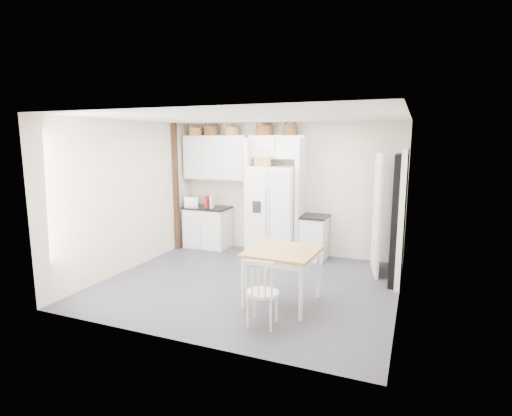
% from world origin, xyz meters
% --- Properties ---
extents(floor, '(4.50, 4.50, 0.00)m').
position_xyz_m(floor, '(0.00, 0.00, 0.00)').
color(floor, '#45444D').
rests_on(floor, ground).
extents(ceiling, '(4.50, 4.50, 0.00)m').
position_xyz_m(ceiling, '(0.00, 0.00, 2.60)').
color(ceiling, white).
rests_on(ceiling, wall_back).
extents(wall_back, '(4.50, 0.00, 4.50)m').
position_xyz_m(wall_back, '(0.00, 2.00, 1.30)').
color(wall_back, beige).
rests_on(wall_back, floor).
extents(wall_left, '(0.00, 4.00, 4.00)m').
position_xyz_m(wall_left, '(-2.25, 0.00, 1.30)').
color(wall_left, beige).
rests_on(wall_left, floor).
extents(wall_right, '(0.00, 4.00, 4.00)m').
position_xyz_m(wall_right, '(2.25, 0.00, 1.30)').
color(wall_right, beige).
rests_on(wall_right, floor).
extents(refrigerator, '(0.91, 0.73, 1.76)m').
position_xyz_m(refrigerator, '(-0.15, 1.63, 0.88)').
color(refrigerator, white).
rests_on(refrigerator, floor).
extents(base_cab_left, '(0.90, 0.57, 0.83)m').
position_xyz_m(base_cab_left, '(-1.67, 1.70, 0.42)').
color(base_cab_left, silver).
rests_on(base_cab_left, floor).
extents(base_cab_right, '(0.46, 0.55, 0.81)m').
position_xyz_m(base_cab_right, '(0.63, 1.70, 0.40)').
color(base_cab_right, silver).
rests_on(base_cab_right, floor).
extents(dining_table, '(0.97, 0.97, 0.77)m').
position_xyz_m(dining_table, '(0.74, -0.54, 0.39)').
color(dining_table, brown).
rests_on(dining_table, floor).
extents(windsor_chair, '(0.44, 0.41, 0.84)m').
position_xyz_m(windsor_chair, '(0.73, -1.27, 0.42)').
color(windsor_chair, silver).
rests_on(windsor_chair, floor).
extents(counter_left, '(0.94, 0.61, 0.04)m').
position_xyz_m(counter_left, '(-1.67, 1.70, 0.85)').
color(counter_left, black).
rests_on(counter_left, base_cab_left).
extents(counter_right, '(0.50, 0.59, 0.04)m').
position_xyz_m(counter_right, '(0.63, 1.70, 0.83)').
color(counter_right, black).
rests_on(counter_right, base_cab_right).
extents(toaster, '(0.33, 0.25, 0.20)m').
position_xyz_m(toaster, '(-2.02, 1.67, 0.97)').
color(toaster, silver).
rests_on(toaster, counter_left).
extents(cookbook_red, '(0.07, 0.17, 0.25)m').
position_xyz_m(cookbook_red, '(-1.61, 1.62, 1.00)').
color(cookbook_red, '#B11E1F').
rests_on(cookbook_red, counter_left).
extents(cookbook_cream, '(0.06, 0.18, 0.26)m').
position_xyz_m(cookbook_cream, '(-1.51, 1.62, 1.00)').
color(cookbook_cream, silver).
rests_on(cookbook_cream, counter_left).
extents(basket_upper_a, '(0.29, 0.29, 0.16)m').
position_xyz_m(basket_upper_a, '(-1.98, 1.83, 2.43)').
color(basket_upper_a, '#985F3D').
rests_on(basket_upper_a, upper_cabinet).
extents(basket_upper_b, '(0.32, 0.32, 0.19)m').
position_xyz_m(basket_upper_b, '(-1.62, 1.83, 2.44)').
color(basket_upper_b, '#54321F').
rests_on(basket_upper_b, upper_cabinet).
extents(basket_upper_c, '(0.30, 0.30, 0.17)m').
position_xyz_m(basket_upper_c, '(-1.14, 1.83, 2.44)').
color(basket_upper_c, '#985F3D').
rests_on(basket_upper_c, upper_cabinet).
extents(basket_bridge_a, '(0.35, 0.35, 0.19)m').
position_xyz_m(basket_bridge_a, '(-0.44, 1.83, 2.45)').
color(basket_bridge_a, '#54321F').
rests_on(basket_bridge_a, bridge_cabinet).
extents(basket_bridge_b, '(0.27, 0.27, 0.16)m').
position_xyz_m(basket_bridge_b, '(0.09, 1.83, 2.43)').
color(basket_bridge_b, '#54321F').
rests_on(basket_bridge_b, bridge_cabinet).
extents(basket_fridge_a, '(0.33, 0.33, 0.17)m').
position_xyz_m(basket_fridge_a, '(-0.36, 1.53, 1.85)').
color(basket_fridge_a, '#985F3D').
rests_on(basket_fridge_a, refrigerator).
extents(upper_cabinet, '(1.40, 0.34, 0.90)m').
position_xyz_m(upper_cabinet, '(-1.50, 1.83, 1.90)').
color(upper_cabinet, silver).
rests_on(upper_cabinet, wall_back).
extents(bridge_cabinet, '(1.12, 0.34, 0.45)m').
position_xyz_m(bridge_cabinet, '(-0.15, 1.83, 2.12)').
color(bridge_cabinet, silver).
rests_on(bridge_cabinet, wall_back).
extents(fridge_panel_left, '(0.08, 0.60, 2.30)m').
position_xyz_m(fridge_panel_left, '(-0.66, 1.70, 1.15)').
color(fridge_panel_left, silver).
rests_on(fridge_panel_left, floor).
extents(fridge_panel_right, '(0.08, 0.60, 2.30)m').
position_xyz_m(fridge_panel_right, '(0.36, 1.70, 1.15)').
color(fridge_panel_right, silver).
rests_on(fridge_panel_right, floor).
extents(trim_post, '(0.09, 0.09, 2.60)m').
position_xyz_m(trim_post, '(-2.20, 1.35, 1.30)').
color(trim_post, '#3D2210').
rests_on(trim_post, floor).
extents(doorway_void, '(0.18, 0.85, 2.05)m').
position_xyz_m(doorway_void, '(2.16, 1.00, 1.02)').
color(doorway_void, black).
rests_on(doorway_void, floor).
extents(door_slab, '(0.21, 0.79, 2.05)m').
position_xyz_m(door_slab, '(1.80, 1.33, 1.02)').
color(door_slab, white).
rests_on(door_slab, floor).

